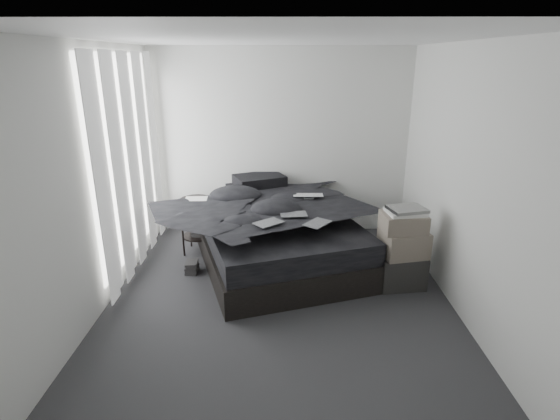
{
  "coord_description": "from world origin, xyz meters",
  "views": [
    {
      "loc": [
        0.03,
        -4.04,
        2.44
      ],
      "look_at": [
        0.0,
        0.8,
        0.75
      ],
      "focal_mm": 28.0,
      "sensor_mm": 36.0,
      "label": 1
    }
  ],
  "objects_px": {
    "box_lower": "(399,270)",
    "side_stand": "(197,226)",
    "laptop": "(308,191)",
    "bed": "(277,248)"
  },
  "relations": [
    {
      "from": "box_lower",
      "to": "side_stand",
      "type": "bearing_deg",
      "value": 159.93
    },
    {
      "from": "laptop",
      "to": "box_lower",
      "type": "relative_size",
      "value": 0.75
    },
    {
      "from": "bed",
      "to": "box_lower",
      "type": "xyz_separation_m",
      "value": [
        1.39,
        -0.64,
        0.03
      ]
    },
    {
      "from": "bed",
      "to": "side_stand",
      "type": "height_order",
      "value": "side_stand"
    },
    {
      "from": "side_stand",
      "to": "box_lower",
      "type": "distance_m",
      "value": 2.6
    },
    {
      "from": "laptop",
      "to": "side_stand",
      "type": "bearing_deg",
      "value": 177.81
    },
    {
      "from": "bed",
      "to": "laptop",
      "type": "bearing_deg",
      "value": 7.5
    },
    {
      "from": "laptop",
      "to": "bed",
      "type": "bearing_deg",
      "value": -154.5
    },
    {
      "from": "laptop",
      "to": "side_stand",
      "type": "distance_m",
      "value": 1.53
    },
    {
      "from": "bed",
      "to": "laptop",
      "type": "distance_m",
      "value": 0.83
    }
  ]
}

